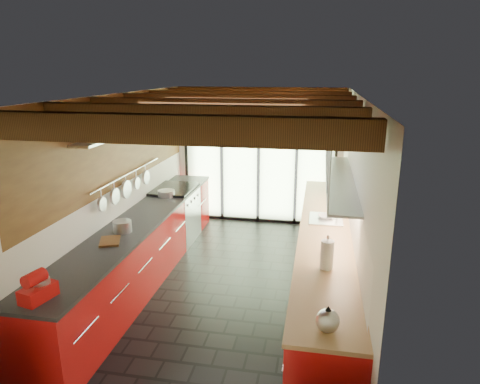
{
  "coord_description": "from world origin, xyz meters",
  "views": [
    {
      "loc": [
        1.14,
        -5.28,
        2.91
      ],
      "look_at": [
        0.07,
        0.4,
        1.25
      ],
      "focal_mm": 32.0,
      "sensor_mm": 36.0,
      "label": 1
    }
  ],
  "objects_px": {
    "stand_mixer": "(38,288)",
    "soap_bottle": "(326,248)",
    "kettle": "(328,319)",
    "bowl": "(326,217)",
    "paper_towel": "(327,255)"
  },
  "relations": [
    {
      "from": "paper_towel",
      "to": "soap_bottle",
      "type": "bearing_deg",
      "value": 90.0
    },
    {
      "from": "paper_towel",
      "to": "soap_bottle",
      "type": "height_order",
      "value": "paper_towel"
    },
    {
      "from": "soap_bottle",
      "to": "paper_towel",
      "type": "bearing_deg",
      "value": -90.0
    },
    {
      "from": "bowl",
      "to": "kettle",
      "type": "bearing_deg",
      "value": -90.0
    },
    {
      "from": "paper_towel",
      "to": "soap_bottle",
      "type": "xyz_separation_m",
      "value": [
        0.0,
        0.34,
        -0.06
      ]
    },
    {
      "from": "bowl",
      "to": "soap_bottle",
      "type": "bearing_deg",
      "value": -90.0
    },
    {
      "from": "stand_mixer",
      "to": "soap_bottle",
      "type": "distance_m",
      "value": 2.92
    },
    {
      "from": "stand_mixer",
      "to": "paper_towel",
      "type": "height_order",
      "value": "paper_towel"
    },
    {
      "from": "kettle",
      "to": "soap_bottle",
      "type": "bearing_deg",
      "value": 90.0
    },
    {
      "from": "bowl",
      "to": "stand_mixer",
      "type": "bearing_deg",
      "value": -133.51
    },
    {
      "from": "stand_mixer",
      "to": "kettle",
      "type": "relative_size",
      "value": 1.34
    },
    {
      "from": "kettle",
      "to": "bowl",
      "type": "xyz_separation_m",
      "value": [
        0.0,
        2.68,
        -0.07
      ]
    },
    {
      "from": "paper_towel",
      "to": "bowl",
      "type": "relative_size",
      "value": 1.8
    },
    {
      "from": "kettle",
      "to": "bowl",
      "type": "bearing_deg",
      "value": 90.0
    },
    {
      "from": "kettle",
      "to": "bowl",
      "type": "relative_size",
      "value": 1.26
    }
  ]
}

